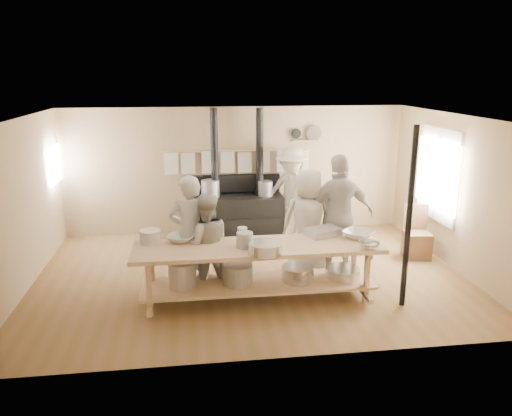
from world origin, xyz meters
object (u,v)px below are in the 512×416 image
Objects in this scene: stove at (238,211)px; cook_center at (308,222)px; cook_left at (206,244)px; cook_right at (339,216)px; cook_far_left at (190,234)px; roasting_pan at (323,232)px; chair at (416,242)px; cook_by_window at (291,192)px; prep_table at (258,267)px.

cook_center is (0.96, -2.13, 0.37)m from stove.
stove is 2.76m from cook_left.
stove is at bearing -108.90° from cook_left.
cook_left is 0.77× the size of cook_right.
cook_far_left reaches higher than roasting_pan.
chair is 1.90× the size of roasting_pan.
cook_far_left is at bearing -110.93° from stove.
cook_far_left reaches higher than cook_left.
cook_by_window is (2.04, 2.34, 0.02)m from cook_far_left.
prep_table is at bearing -90.04° from stove.
stove is 1.16m from cook_by_window.
cook_center is (1.69, 0.52, 0.12)m from cook_left.
cook_right is 1.88m from chair.
cook_left is 3.99m from chair.
stove is 1.29× the size of cook_right.
stove reaches higher than cook_by_window.
cook_right is 0.64m from roasting_pan.
stove reaches higher than prep_table.
chair is at bearing -150.19° from cook_center.
cook_far_left is 2.44m from cook_right.
stove is at bearing 89.96° from prep_table.
stove reaches higher than cook_center.
cook_by_window reaches higher than prep_table.
roasting_pan reaches higher than chair.
cook_center is at bearing -166.43° from cook_left.
prep_table is 3.40m from chair.
cook_far_left is 0.90× the size of cook_right.
roasting_pan reaches higher than prep_table.
cook_left is 0.84× the size of cook_by_window.
cook_center is 0.89× the size of cook_right.
chair is at bearing -167.89° from cook_far_left.
chair is (3.10, 1.37, -0.24)m from prep_table.
cook_far_left is 1.96m from cook_center.
cook_by_window is at bearing 151.70° from chair.
cook_by_window reaches higher than roasting_pan.
cook_right reaches higher than cook_center.
cook_by_window is at bearing -83.07° from cook_right.
prep_table is at bearing 25.84° from cook_right.
stove is 3.52m from chair.
stove reaches higher than roasting_pan.
prep_table is at bearing -162.67° from roasting_pan.
chair reaches higher than prep_table.
cook_left is (-0.73, 0.37, 0.26)m from prep_table.
stove is 5.18× the size of roasting_pan.
cook_center is at bearing 42.66° from prep_table.
stove is 1.67× the size of cook_left.
prep_table is 1.94× the size of cook_by_window.
cook_center reaches higher than chair.
cook_left is 3.07m from cook_by_window.
roasting_pan is at bearing 116.88° from cook_center.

